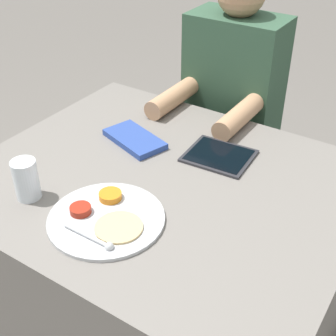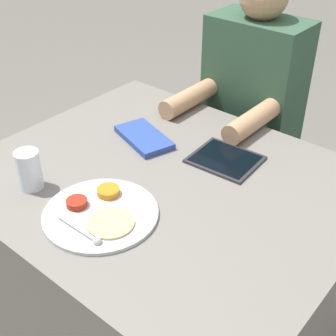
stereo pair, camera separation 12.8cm
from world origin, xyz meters
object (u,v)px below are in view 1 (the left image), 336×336
(thali_tray, at_px, (106,218))
(drinking_glass, at_px, (26,180))
(red_notebook, at_px, (135,140))
(tablet_device, at_px, (219,156))
(person_diner, at_px, (229,129))

(thali_tray, distance_m, drinking_glass, 0.25)
(red_notebook, height_order, tablet_device, red_notebook)
(tablet_device, distance_m, person_diner, 0.49)
(red_notebook, bearing_deg, drinking_glass, -99.67)
(thali_tray, bearing_deg, person_diner, 94.87)
(tablet_device, height_order, drinking_glass, drinking_glass)
(person_diner, xyz_separation_m, drinking_glass, (-0.16, -0.89, 0.22))
(red_notebook, relative_size, tablet_device, 1.12)
(red_notebook, bearing_deg, person_diner, 78.91)
(red_notebook, distance_m, person_diner, 0.54)
(tablet_device, bearing_deg, thali_tray, -103.32)
(red_notebook, xyz_separation_m, person_diner, (0.10, 0.50, -0.17))
(drinking_glass, bearing_deg, thali_tray, 8.99)
(person_diner, bearing_deg, thali_tray, -85.13)
(person_diner, bearing_deg, tablet_device, -68.26)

